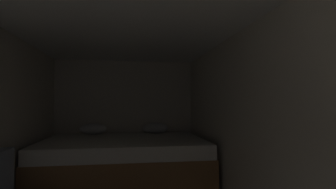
# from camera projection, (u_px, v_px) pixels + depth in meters

# --- Properties ---
(wall_back) EXTENTS (2.63, 0.05, 2.09)m
(wall_back) POSITION_uv_depth(u_px,v_px,m) (125.00, 116.00, 4.93)
(wall_back) COLOR beige
(wall_back) RESTS_ON ground
(wall_right) EXTENTS (0.05, 5.13, 2.09)m
(wall_right) POSITION_uv_depth(u_px,v_px,m) (255.00, 128.00, 2.57)
(wall_right) COLOR beige
(wall_right) RESTS_ON ground
(ceiling_slab) EXTENTS (2.63, 5.13, 0.05)m
(ceiling_slab) POSITION_uv_depth(u_px,v_px,m) (123.00, 14.00, 2.41)
(ceiling_slab) COLOR white
(ceiling_slab) RESTS_ON wall_left
(bed) EXTENTS (2.41, 1.70, 0.94)m
(bed) POSITION_uv_depth(u_px,v_px,m) (124.00, 163.00, 4.00)
(bed) COLOR olive
(bed) RESTS_ON ground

